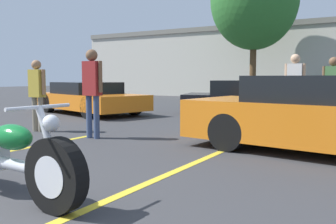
# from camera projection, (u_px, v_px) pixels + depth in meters

# --- Properties ---
(parking_stripe_middle) EXTENTS (0.12, 5.70, 0.01)m
(parking_stripe_middle) POSITION_uv_depth(u_px,v_px,m) (119.00, 195.00, 3.95)
(parking_stripe_middle) COLOR yellow
(parking_stripe_middle) RESTS_ON ground
(far_building) EXTENTS (32.00, 4.20, 4.40)m
(far_building) POSITION_uv_depth(u_px,v_px,m) (321.00, 59.00, 21.91)
(far_building) COLOR beige
(far_building) RESTS_ON ground
(show_car_hood_open) EXTENTS (4.94, 2.45, 2.22)m
(show_car_hood_open) POSITION_uv_depth(u_px,v_px,m) (334.00, 116.00, 6.03)
(show_car_hood_open) COLOR orange
(show_car_hood_open) RESTS_ON ground
(parked_car_left_row) EXTENTS (4.88, 3.15, 1.08)m
(parked_car_left_row) POSITION_uv_depth(u_px,v_px,m) (89.00, 98.00, 12.85)
(parked_car_left_row) COLOR orange
(parked_car_left_row) RESTS_ON ground
(parked_car_mid_row) EXTENTS (4.46, 3.02, 1.14)m
(parked_car_mid_row) POSITION_uv_depth(u_px,v_px,m) (244.00, 98.00, 12.64)
(parked_car_mid_row) COLOR black
(parked_car_mid_row) RESTS_ON ground
(spectator_near_motorcycle) EXTENTS (0.52, 0.24, 1.81)m
(spectator_near_motorcycle) POSITION_uv_depth(u_px,v_px,m) (92.00, 85.00, 7.57)
(spectator_near_motorcycle) COLOR #38476B
(spectator_near_motorcycle) RESTS_ON ground
(spectator_by_show_car) EXTENTS (0.52, 0.23, 1.76)m
(spectator_by_show_car) POSITION_uv_depth(u_px,v_px,m) (333.00, 85.00, 9.44)
(spectator_by_show_car) COLOR #333338
(spectator_by_show_car) RESTS_ON ground
(spectator_midground) EXTENTS (0.52, 0.21, 1.64)m
(spectator_midground) POSITION_uv_depth(u_px,v_px,m) (37.00, 89.00, 8.53)
(spectator_midground) COLOR gray
(spectator_midground) RESTS_ON ground
(spectator_far_lot) EXTENTS (0.52, 0.24, 1.83)m
(spectator_far_lot) POSITION_uv_depth(u_px,v_px,m) (295.00, 83.00, 9.46)
(spectator_far_lot) COLOR brown
(spectator_far_lot) RESTS_ON ground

